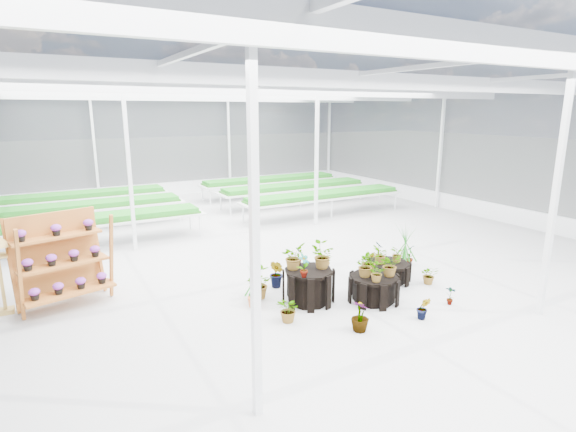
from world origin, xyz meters
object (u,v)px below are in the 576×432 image
shelf_rack (63,261)px  bird_table (0,274)px  plinth_low (388,272)px  plinth_mid (374,288)px  plinth_tall (308,286)px

shelf_rack → bird_table: size_ratio=1.16×
plinth_low → bird_table: bearing=162.9°
shelf_rack → plinth_mid: bearing=-40.7°
plinth_tall → shelf_rack: size_ratio=0.55×
plinth_low → shelf_rack: bearing=161.8°
plinth_mid → plinth_low: 1.22m
plinth_mid → shelf_rack: bearing=152.7°
plinth_tall → shelf_rack: (-4.32, 2.24, 0.58)m
plinth_mid → bird_table: 7.27m
plinth_low → plinth_mid: bearing=-145.0°
plinth_tall → plinth_low: 2.21m
plinth_mid → shelf_rack: (-5.52, 2.84, 0.66)m
plinth_low → plinth_tall: bearing=-177.4°
plinth_mid → plinth_low: bearing=35.0°
plinth_low → bird_table: bird_table is taller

